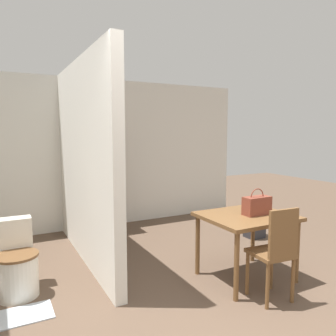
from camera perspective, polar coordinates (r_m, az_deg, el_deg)
wall_back at (r=5.71m, az=-12.36°, el=2.42°), size 5.47×0.12×2.50m
partition_wall at (r=4.24m, az=-14.44°, el=1.04°), size 0.12×2.66×2.50m
dining_table at (r=3.74m, az=13.52°, el=-9.19°), size 0.95×0.80×0.72m
wooden_chair at (r=3.36m, az=18.16°, el=-13.53°), size 0.39×0.39×0.93m
toilet at (r=3.73m, az=-24.83°, el=-15.12°), size 0.41×0.56×0.73m
handbag at (r=3.72m, az=15.21°, el=-6.27°), size 0.31×0.14×0.29m
wooden_cabinet at (r=5.44m, az=-12.76°, el=-2.53°), size 0.50×0.47×1.60m
bath_mat at (r=3.44m, az=-24.14°, el=-22.39°), size 0.52×0.34×0.01m
space_heater at (r=5.28m, az=14.86°, el=-8.88°), size 0.26×0.23×0.52m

